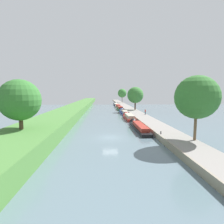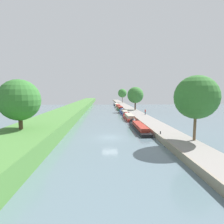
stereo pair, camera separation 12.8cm
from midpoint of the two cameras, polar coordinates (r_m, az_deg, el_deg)
ground_plane at (r=30.50m, az=-0.55°, el=-8.01°), size 160.00×160.00×0.00m
left_grassy_bank at (r=32.03m, az=-22.28°, el=-5.68°), size 8.20×260.00×2.30m
right_towpath at (r=32.31m, az=17.32°, el=-6.68°), size 4.28×260.00×0.88m
stone_quay at (r=31.60m, az=13.43°, el=-6.81°), size 0.25×260.00×0.93m
narrowboat_black at (r=37.31m, az=8.48°, el=-4.61°), size 1.89×14.18×1.89m
narrowboat_red at (r=51.16m, az=5.33°, el=-1.55°), size 2.18×11.74×2.19m
narrowboat_blue at (r=64.55m, az=3.82°, el=0.04°), size 1.97×15.31×1.89m
narrowboat_green at (r=77.83m, az=2.55°, el=1.19°), size 1.99×10.46×2.17m
narrowboat_cream at (r=88.81m, az=1.90°, el=1.82°), size 2.05×11.49×2.17m
narrowboat_navy at (r=103.41m, az=1.29°, el=2.39°), size 1.97×15.41×1.87m
tree_rightbank_near at (r=27.16m, az=25.11°, el=4.22°), size 5.91×5.91×8.92m
tree_rightbank_midnear at (r=68.71m, az=7.41°, el=5.30°), size 6.05×6.05×8.57m
tree_rightbank_midfar at (r=114.57m, az=3.30°, el=5.94°), size 5.48×5.48×8.71m
tree_leftbank_downstream at (r=28.33m, az=-27.01°, el=3.37°), size 5.74×5.74×7.01m
person_walking at (r=54.45m, az=10.48°, el=0.09°), size 0.34×0.34×1.66m
mooring_bollard_near at (r=30.04m, az=15.13°, el=-6.28°), size 0.16×0.16×0.45m
mooring_bollard_far at (r=110.24m, az=1.94°, el=2.94°), size 0.16×0.16×0.45m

